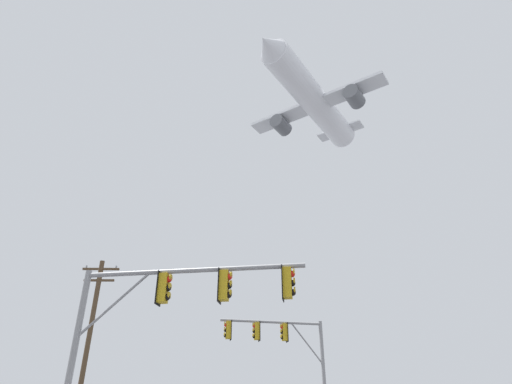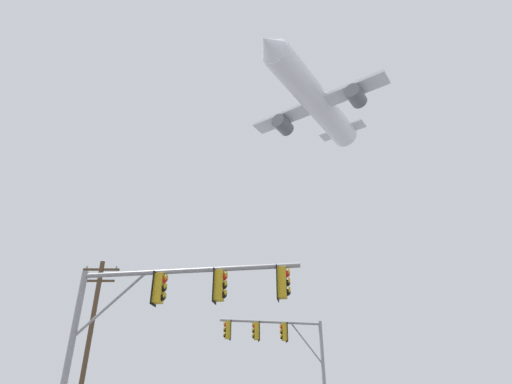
# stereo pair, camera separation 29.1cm
# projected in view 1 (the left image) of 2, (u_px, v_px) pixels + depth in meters

# --- Properties ---
(signal_pole_near) EXTENTS (7.02, 1.41, 5.93)m
(signal_pole_near) POSITION_uv_depth(u_px,v_px,m) (169.00, 308.00, 12.86)
(signal_pole_near) COLOR gray
(signal_pole_near) RESTS_ON ground
(signal_pole_far) EXTENTS (5.75, 1.31, 6.52)m
(signal_pole_far) POSITION_uv_depth(u_px,v_px,m) (283.00, 348.00, 23.14)
(signal_pole_far) COLOR gray
(signal_pole_far) RESTS_ON ground
(utility_pole) EXTENTS (2.20, 0.28, 10.14)m
(utility_pole) POSITION_uv_depth(u_px,v_px,m) (88.00, 343.00, 23.79)
(utility_pole) COLOR brown
(utility_pole) RESTS_ON ground
(airplane) EXTENTS (17.86, 22.79, 6.98)m
(airplane) POSITION_uv_depth(u_px,v_px,m) (313.00, 100.00, 57.90)
(airplane) COLOR white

